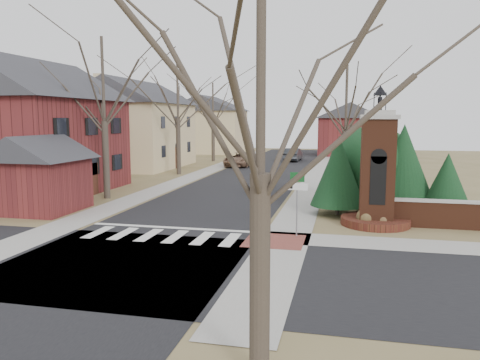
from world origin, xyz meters
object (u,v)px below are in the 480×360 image
(traffic_signal_pole, at_px, (261,180))
(brick_gate_monument, at_px, (377,179))
(distant_car, at_px, (293,155))
(sign_post, at_px, (297,191))
(pickup_truck, at_px, (241,159))

(traffic_signal_pole, xyz_separation_m, brick_gate_monument, (4.70, 4.42, -0.42))
(traffic_signal_pole, relative_size, brick_gate_monument, 0.69)
(traffic_signal_pole, relative_size, distant_car, 0.98)
(sign_post, bearing_deg, pickup_truck, 107.21)
(sign_post, height_order, pickup_truck, sign_post)
(sign_post, relative_size, pickup_truck, 0.52)
(sign_post, relative_size, brick_gate_monument, 0.42)
(sign_post, distance_m, pickup_truck, 29.46)
(pickup_truck, bearing_deg, traffic_signal_pole, -68.85)
(pickup_truck, bearing_deg, sign_post, -65.74)
(sign_post, height_order, distant_car, sign_post)
(brick_gate_monument, distance_m, distant_car, 33.09)
(sign_post, xyz_separation_m, brick_gate_monument, (3.41, 3.01, 0.22))
(sign_post, distance_m, distant_car, 35.47)
(brick_gate_monument, bearing_deg, pickup_truck, 115.76)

